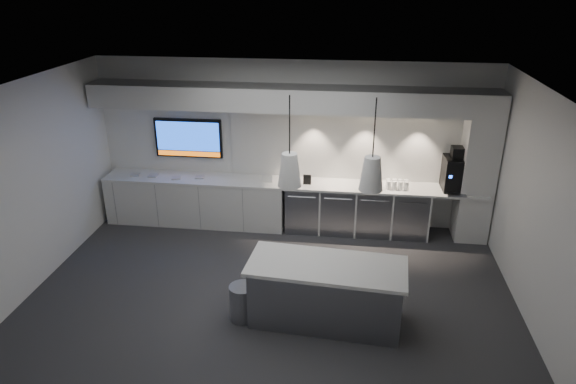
# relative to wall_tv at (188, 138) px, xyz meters

# --- Properties ---
(floor) EXTENTS (7.00, 7.00, 0.00)m
(floor) POSITION_rel_wall_tv_xyz_m (1.90, -2.45, -1.56)
(floor) COLOR #313033
(floor) RESTS_ON ground
(ceiling) EXTENTS (7.00, 7.00, 0.00)m
(ceiling) POSITION_rel_wall_tv_xyz_m (1.90, -2.45, 1.44)
(ceiling) COLOR black
(ceiling) RESTS_ON wall_back
(wall_back) EXTENTS (7.00, 0.00, 7.00)m
(wall_back) POSITION_rel_wall_tv_xyz_m (1.90, 0.05, -0.06)
(wall_back) COLOR white
(wall_back) RESTS_ON floor
(wall_front) EXTENTS (7.00, 0.00, 7.00)m
(wall_front) POSITION_rel_wall_tv_xyz_m (1.90, -4.95, -0.06)
(wall_front) COLOR white
(wall_front) RESTS_ON floor
(wall_left) EXTENTS (0.00, 7.00, 7.00)m
(wall_left) POSITION_rel_wall_tv_xyz_m (-1.60, -2.45, -0.06)
(wall_left) COLOR white
(wall_left) RESTS_ON floor
(wall_right) EXTENTS (0.00, 7.00, 7.00)m
(wall_right) POSITION_rel_wall_tv_xyz_m (5.40, -2.45, -0.06)
(wall_right) COLOR white
(wall_right) RESTS_ON floor
(back_counter) EXTENTS (6.80, 0.65, 0.04)m
(back_counter) POSITION_rel_wall_tv_xyz_m (1.90, -0.27, -0.68)
(back_counter) COLOR silver
(back_counter) RESTS_ON left_base_cabinets
(left_base_cabinets) EXTENTS (3.30, 0.63, 0.86)m
(left_base_cabinets) POSITION_rel_wall_tv_xyz_m (0.15, -0.27, -1.13)
(left_base_cabinets) COLOR silver
(left_base_cabinets) RESTS_ON floor
(fridge_unit_a) EXTENTS (0.60, 0.61, 0.85)m
(fridge_unit_a) POSITION_rel_wall_tv_xyz_m (2.15, -0.27, -1.13)
(fridge_unit_a) COLOR gray
(fridge_unit_a) RESTS_ON floor
(fridge_unit_b) EXTENTS (0.60, 0.61, 0.85)m
(fridge_unit_b) POSITION_rel_wall_tv_xyz_m (2.78, -0.27, -1.13)
(fridge_unit_b) COLOR gray
(fridge_unit_b) RESTS_ON floor
(fridge_unit_c) EXTENTS (0.60, 0.61, 0.85)m
(fridge_unit_c) POSITION_rel_wall_tv_xyz_m (3.41, -0.27, -1.13)
(fridge_unit_c) COLOR gray
(fridge_unit_c) RESTS_ON floor
(fridge_unit_d) EXTENTS (0.60, 0.61, 0.85)m
(fridge_unit_d) POSITION_rel_wall_tv_xyz_m (4.04, -0.27, -1.13)
(fridge_unit_d) COLOR gray
(fridge_unit_d) RESTS_ON floor
(backsplash) EXTENTS (4.60, 0.03, 1.30)m
(backsplash) POSITION_rel_wall_tv_xyz_m (3.10, 0.03, -0.01)
(backsplash) COLOR silver
(backsplash) RESTS_ON wall_back
(soffit) EXTENTS (6.90, 0.60, 0.40)m
(soffit) POSITION_rel_wall_tv_xyz_m (1.90, -0.25, 0.84)
(soffit) COLOR silver
(soffit) RESTS_ON wall_back
(column) EXTENTS (0.55, 0.55, 2.60)m
(column) POSITION_rel_wall_tv_xyz_m (5.10, -0.25, -0.26)
(column) COLOR silver
(column) RESTS_ON floor
(wall_tv) EXTENTS (1.25, 0.07, 0.72)m
(wall_tv) POSITION_rel_wall_tv_xyz_m (0.00, 0.00, 0.00)
(wall_tv) COLOR black
(wall_tv) RESTS_ON wall_back
(island) EXTENTS (2.11, 1.04, 0.87)m
(island) POSITION_rel_wall_tv_xyz_m (2.72, -2.97, -1.12)
(island) COLOR gray
(island) RESTS_ON floor
(bin) EXTENTS (0.41, 0.41, 0.50)m
(bin) POSITION_rel_wall_tv_xyz_m (1.61, -3.06, -1.31)
(bin) COLOR gray
(bin) RESTS_ON floor
(coffee_machine) EXTENTS (0.43, 0.60, 0.76)m
(coffee_machine) POSITION_rel_wall_tv_xyz_m (4.75, -0.25, -0.35)
(coffee_machine) COLOR black
(coffee_machine) RESTS_ON back_counter
(sign_black) EXTENTS (0.14, 0.02, 0.18)m
(sign_black) POSITION_rel_wall_tv_xyz_m (2.22, -0.34, -0.57)
(sign_black) COLOR black
(sign_black) RESTS_ON back_counter
(sign_white) EXTENTS (0.18, 0.03, 0.14)m
(sign_white) POSITION_rel_wall_tv_xyz_m (1.51, -0.34, -0.59)
(sign_white) COLOR silver
(sign_white) RESTS_ON back_counter
(cup_cluster) EXTENTS (0.38, 0.18, 0.15)m
(cup_cluster) POSITION_rel_wall_tv_xyz_m (3.78, -0.35, -0.58)
(cup_cluster) COLOR white
(cup_cluster) RESTS_ON back_counter
(tray_a) EXTENTS (0.19, 0.19, 0.02)m
(tray_a) POSITION_rel_wall_tv_xyz_m (-0.97, -0.30, -0.65)
(tray_a) COLOR #ABABAB
(tray_a) RESTS_ON back_counter
(tray_b) EXTENTS (0.17, 0.17, 0.02)m
(tray_b) POSITION_rel_wall_tv_xyz_m (-0.62, -0.31, -0.65)
(tray_b) COLOR #ABABAB
(tray_b) RESTS_ON back_counter
(tray_c) EXTENTS (0.20, 0.20, 0.02)m
(tray_c) POSITION_rel_wall_tv_xyz_m (-0.17, -0.37, -0.65)
(tray_c) COLOR #ABABAB
(tray_c) RESTS_ON back_counter
(tray_d) EXTENTS (0.18, 0.18, 0.02)m
(tray_d) POSITION_rel_wall_tv_xyz_m (0.25, -0.28, -0.65)
(tray_d) COLOR #ABABAB
(tray_d) RESTS_ON back_counter
(pendant_left) EXTENTS (0.29, 0.29, 1.11)m
(pendant_left) POSITION_rel_wall_tv_xyz_m (2.23, -2.97, 0.59)
(pendant_left) COLOR silver
(pendant_left) RESTS_ON ceiling
(pendant_right) EXTENTS (0.29, 0.29, 1.11)m
(pendant_right) POSITION_rel_wall_tv_xyz_m (3.21, -2.97, 0.59)
(pendant_right) COLOR silver
(pendant_right) RESTS_ON ceiling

